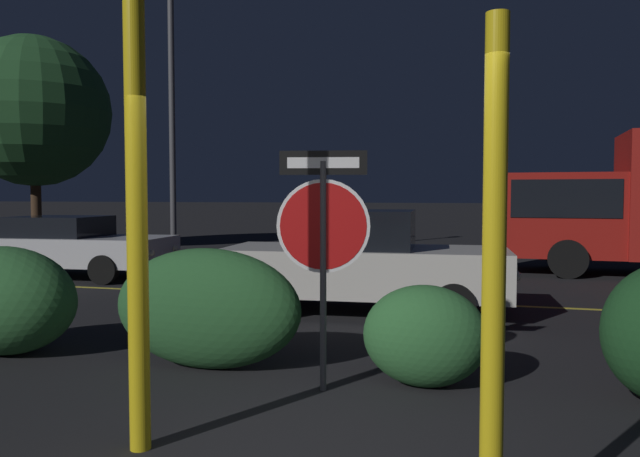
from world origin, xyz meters
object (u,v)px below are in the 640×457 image
(hedge_bush_1, at_px, (207,308))
(street_lamp, at_px, (171,69))
(yellow_pole_left, at_px, (137,206))
(stop_sign, at_px, (323,226))
(tree_0, at_px, (34,112))
(passing_car_1, at_px, (65,246))
(hedge_bush_2, at_px, (425,336))
(hedge_bush_0, at_px, (3,300))
(yellow_pole_right, at_px, (494,290))
(passing_car_2, at_px, (363,262))

(hedge_bush_1, height_order, street_lamp, street_lamp)
(yellow_pole_left, bearing_deg, street_lamp, 116.87)
(stop_sign, relative_size, street_lamp, 0.27)
(street_lamp, bearing_deg, tree_0, 161.09)
(passing_car_1, bearing_deg, street_lamp, 159.29)
(hedge_bush_1, xyz_separation_m, passing_car_1, (-6.12, 5.84, 0.06))
(hedge_bush_2, bearing_deg, tree_0, 140.27)
(passing_car_1, bearing_deg, hedge_bush_0, 27.53)
(yellow_pole_right, height_order, tree_0, tree_0)
(yellow_pole_right, distance_m, tree_0, 19.85)
(passing_car_2, bearing_deg, stop_sign, 1.96)
(hedge_bush_2, bearing_deg, hedge_bush_0, -179.89)
(hedge_bush_2, height_order, tree_0, tree_0)
(stop_sign, bearing_deg, tree_0, 126.92)
(yellow_pole_right, relative_size, passing_car_1, 0.57)
(hedge_bush_1, bearing_deg, hedge_bush_0, -178.65)
(yellow_pole_right, distance_m, hedge_bush_2, 2.90)
(yellow_pole_right, relative_size, hedge_bush_1, 1.31)
(hedge_bush_0, distance_m, hedge_bush_1, 2.50)
(yellow_pole_right, distance_m, hedge_bush_0, 6.02)
(hedge_bush_0, bearing_deg, hedge_bush_2, 0.11)
(stop_sign, bearing_deg, street_lamp, 114.25)
(yellow_pole_left, relative_size, hedge_bush_0, 1.92)
(stop_sign, height_order, hedge_bush_2, stop_sign)
(hedge_bush_1, bearing_deg, stop_sign, -16.63)
(yellow_pole_left, bearing_deg, passing_car_1, 129.76)
(yellow_pole_right, bearing_deg, stop_sign, 122.10)
(stop_sign, distance_m, yellow_pole_right, 2.79)
(stop_sign, height_order, yellow_pole_right, yellow_pole_right)
(hedge_bush_1, bearing_deg, hedge_bush_2, -1.26)
(hedge_bush_0, xyz_separation_m, passing_car_2, (3.49, 3.57, 0.15))
(tree_0, bearing_deg, yellow_pole_left, -48.63)
(hedge_bush_0, relative_size, hedge_bush_2, 1.54)
(stop_sign, height_order, street_lamp, street_lamp)
(hedge_bush_0, height_order, hedge_bush_1, hedge_bush_1)
(hedge_bush_1, bearing_deg, street_lamp, 119.83)
(passing_car_1, distance_m, passing_car_2, 7.49)
(hedge_bush_2, xyz_separation_m, street_lamp, (-7.43, 9.07, 4.60))
(yellow_pole_left, height_order, yellow_pole_right, yellow_pole_left)
(yellow_pole_right, xyz_separation_m, street_lamp, (-8.01, 11.78, 3.74))
(stop_sign, relative_size, hedge_bush_0, 1.23)
(stop_sign, height_order, hedge_bush_0, stop_sign)
(hedge_bush_2, relative_size, tree_0, 0.17)
(hedge_bush_2, height_order, passing_car_1, passing_car_1)
(tree_0, bearing_deg, hedge_bush_1, -44.89)
(stop_sign, bearing_deg, hedge_bush_0, 164.37)
(stop_sign, relative_size, yellow_pole_left, 0.64)
(stop_sign, xyz_separation_m, street_lamp, (-6.53, 9.43, 3.56))
(hedge_bush_0, xyz_separation_m, passing_car_1, (-3.63, 5.90, 0.07))
(passing_car_1, xyz_separation_m, street_lamp, (0.95, 3.18, 4.40))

